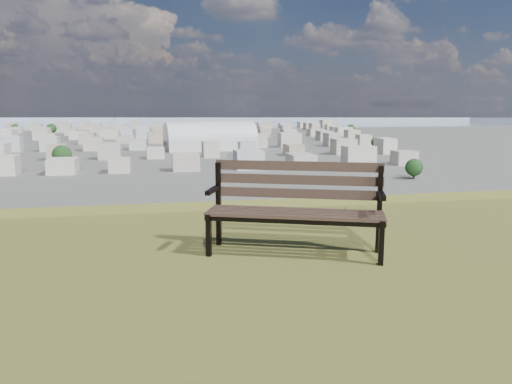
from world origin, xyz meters
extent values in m
cube|color=#473229|center=(1.21, 1.56, 25.43)|extent=(1.67, 0.71, 0.03)
cube|color=#473229|center=(1.26, 1.67, 25.43)|extent=(1.67, 0.71, 0.03)
cube|color=#473229|center=(1.30, 1.78, 25.43)|extent=(1.67, 0.71, 0.03)
cube|color=#473229|center=(1.34, 1.89, 25.43)|extent=(1.67, 0.71, 0.03)
cube|color=#473229|center=(1.37, 1.96, 25.59)|extent=(1.66, 0.66, 0.10)
cube|color=#473229|center=(1.38, 1.98, 25.73)|extent=(1.66, 0.66, 0.10)
cube|color=#473229|center=(1.38, 2.00, 25.87)|extent=(1.66, 0.66, 0.10)
cube|color=black|center=(0.42, 1.84, 25.21)|extent=(0.07, 0.07, 0.43)
cube|color=black|center=(0.57, 2.23, 25.45)|extent=(0.07, 0.07, 0.90)
cube|color=black|center=(0.49, 2.02, 25.40)|extent=(0.22, 0.47, 0.05)
cube|color=black|center=(0.47, 1.98, 25.64)|extent=(0.17, 0.35, 0.04)
cube|color=black|center=(1.99, 1.24, 25.21)|extent=(0.07, 0.07, 0.43)
cube|color=black|center=(2.14, 1.63, 25.45)|extent=(0.07, 0.07, 0.90)
cube|color=black|center=(2.06, 1.42, 25.40)|extent=(0.22, 0.47, 0.05)
cube|color=black|center=(2.04, 1.38, 25.64)|extent=(0.17, 0.35, 0.04)
cube|color=black|center=(1.21, 1.55, 25.39)|extent=(1.66, 0.67, 0.04)
cube|color=black|center=(1.34, 1.89, 25.39)|extent=(1.66, 0.67, 0.04)
cone|color=brown|center=(2.40, 3.20, 25.09)|extent=(0.08, 0.08, 0.18)
cube|color=silver|center=(30.39, 288.86, 2.88)|extent=(54.36, 28.84, 5.76)
cylinder|color=silver|center=(30.39, 288.86, 5.76)|extent=(54.36, 28.84, 21.89)
cube|color=#B4AA9A|center=(-36.00, 200.00, 3.50)|extent=(11.00, 11.00, 7.00)
cube|color=#C1AE99|center=(-12.00, 200.00, 3.50)|extent=(11.00, 11.00, 7.00)
cube|color=#BCBCC2|center=(12.00, 200.00, 3.50)|extent=(11.00, 11.00, 7.00)
cube|color=#C0B89C|center=(36.00, 200.00, 3.50)|extent=(11.00, 11.00, 7.00)
cube|color=tan|center=(60.00, 200.00, 3.50)|extent=(11.00, 11.00, 7.00)
cube|color=beige|center=(84.00, 200.00, 3.50)|extent=(11.00, 11.00, 7.00)
cube|color=#B3AEA2|center=(108.00, 200.00, 3.50)|extent=(11.00, 11.00, 7.00)
cube|color=#C1AE99|center=(-72.00, 250.00, 3.50)|extent=(11.00, 11.00, 7.00)
cube|color=#BCBCC2|center=(-48.00, 250.00, 3.50)|extent=(11.00, 11.00, 7.00)
cube|color=#C0B89C|center=(-24.00, 250.00, 3.50)|extent=(11.00, 11.00, 7.00)
cube|color=tan|center=(0.00, 250.00, 3.50)|extent=(11.00, 11.00, 7.00)
cube|color=beige|center=(24.00, 250.00, 3.50)|extent=(11.00, 11.00, 7.00)
cube|color=#B3AEA2|center=(48.00, 250.00, 3.50)|extent=(11.00, 11.00, 7.00)
cube|color=beige|center=(72.00, 250.00, 3.50)|extent=(11.00, 11.00, 7.00)
cube|color=#B4AA9A|center=(96.00, 250.00, 3.50)|extent=(11.00, 11.00, 7.00)
cube|color=#C1AE99|center=(120.00, 250.00, 3.50)|extent=(11.00, 11.00, 7.00)
cube|color=tan|center=(-84.00, 300.00, 3.50)|extent=(11.00, 11.00, 7.00)
cube|color=beige|center=(-60.00, 300.00, 3.50)|extent=(11.00, 11.00, 7.00)
cube|color=#B3AEA2|center=(-36.00, 300.00, 3.50)|extent=(11.00, 11.00, 7.00)
cube|color=beige|center=(-12.00, 300.00, 3.50)|extent=(11.00, 11.00, 7.00)
cube|color=#B4AA9A|center=(12.00, 300.00, 3.50)|extent=(11.00, 11.00, 7.00)
cube|color=#C1AE99|center=(36.00, 300.00, 3.50)|extent=(11.00, 11.00, 7.00)
cube|color=#BCBCC2|center=(60.00, 300.00, 3.50)|extent=(11.00, 11.00, 7.00)
cube|color=#C0B89C|center=(84.00, 300.00, 3.50)|extent=(11.00, 11.00, 7.00)
cube|color=tan|center=(108.00, 300.00, 3.50)|extent=(11.00, 11.00, 7.00)
cube|color=beige|center=(132.00, 300.00, 3.50)|extent=(11.00, 11.00, 7.00)
cube|color=#B4AA9A|center=(-96.00, 350.00, 3.50)|extent=(11.00, 11.00, 7.00)
cube|color=#C1AE99|center=(-72.00, 350.00, 3.50)|extent=(11.00, 11.00, 7.00)
cube|color=#BCBCC2|center=(-48.00, 350.00, 3.50)|extent=(11.00, 11.00, 7.00)
cube|color=#C0B89C|center=(-24.00, 350.00, 3.50)|extent=(11.00, 11.00, 7.00)
cube|color=tan|center=(0.00, 350.00, 3.50)|extent=(11.00, 11.00, 7.00)
cube|color=beige|center=(24.00, 350.00, 3.50)|extent=(11.00, 11.00, 7.00)
cube|color=#B3AEA2|center=(48.00, 350.00, 3.50)|extent=(11.00, 11.00, 7.00)
cube|color=beige|center=(72.00, 350.00, 3.50)|extent=(11.00, 11.00, 7.00)
cube|color=#B4AA9A|center=(96.00, 350.00, 3.50)|extent=(11.00, 11.00, 7.00)
cube|color=#C1AE99|center=(120.00, 350.00, 3.50)|extent=(11.00, 11.00, 7.00)
cube|color=#BCBCC2|center=(144.00, 350.00, 3.50)|extent=(11.00, 11.00, 7.00)
cube|color=beige|center=(-108.00, 400.00, 3.50)|extent=(11.00, 11.00, 7.00)
cube|color=#B3AEA2|center=(-84.00, 400.00, 3.50)|extent=(11.00, 11.00, 7.00)
cube|color=beige|center=(-60.00, 400.00, 3.50)|extent=(11.00, 11.00, 7.00)
cube|color=#B4AA9A|center=(-36.00, 400.00, 3.50)|extent=(11.00, 11.00, 7.00)
cube|color=#C1AE99|center=(-12.00, 400.00, 3.50)|extent=(11.00, 11.00, 7.00)
cube|color=#BCBCC2|center=(12.00, 400.00, 3.50)|extent=(11.00, 11.00, 7.00)
cube|color=#C0B89C|center=(36.00, 400.00, 3.50)|extent=(11.00, 11.00, 7.00)
cube|color=tan|center=(60.00, 400.00, 3.50)|extent=(11.00, 11.00, 7.00)
cube|color=beige|center=(84.00, 400.00, 3.50)|extent=(11.00, 11.00, 7.00)
cube|color=#B3AEA2|center=(108.00, 400.00, 3.50)|extent=(11.00, 11.00, 7.00)
cube|color=beige|center=(132.00, 400.00, 3.50)|extent=(11.00, 11.00, 7.00)
cube|color=#B4AA9A|center=(156.00, 400.00, 3.50)|extent=(11.00, 11.00, 7.00)
cube|color=#C0B89C|center=(-120.00, 450.00, 3.50)|extent=(11.00, 11.00, 7.00)
cube|color=tan|center=(-96.00, 450.00, 3.50)|extent=(11.00, 11.00, 7.00)
cube|color=beige|center=(-72.00, 450.00, 3.50)|extent=(11.00, 11.00, 7.00)
cube|color=#B3AEA2|center=(-48.00, 450.00, 3.50)|extent=(11.00, 11.00, 7.00)
cube|color=beige|center=(-24.00, 450.00, 3.50)|extent=(11.00, 11.00, 7.00)
cube|color=#B4AA9A|center=(0.00, 450.00, 3.50)|extent=(11.00, 11.00, 7.00)
cube|color=#C1AE99|center=(24.00, 450.00, 3.50)|extent=(11.00, 11.00, 7.00)
cube|color=#BCBCC2|center=(48.00, 450.00, 3.50)|extent=(11.00, 11.00, 7.00)
cube|color=#C0B89C|center=(72.00, 450.00, 3.50)|extent=(11.00, 11.00, 7.00)
cube|color=tan|center=(96.00, 450.00, 3.50)|extent=(11.00, 11.00, 7.00)
cube|color=beige|center=(120.00, 450.00, 3.50)|extent=(11.00, 11.00, 7.00)
cube|color=#B3AEA2|center=(144.00, 450.00, 3.50)|extent=(11.00, 11.00, 7.00)
cube|color=beige|center=(168.00, 450.00, 3.50)|extent=(11.00, 11.00, 7.00)
cube|color=#BCBCC2|center=(-132.00, 500.00, 3.50)|extent=(11.00, 11.00, 7.00)
cube|color=#C0B89C|center=(-108.00, 500.00, 3.50)|extent=(11.00, 11.00, 7.00)
cube|color=tan|center=(-84.00, 500.00, 3.50)|extent=(11.00, 11.00, 7.00)
cube|color=beige|center=(-60.00, 500.00, 3.50)|extent=(11.00, 11.00, 7.00)
cube|color=#B3AEA2|center=(-36.00, 500.00, 3.50)|extent=(11.00, 11.00, 7.00)
cube|color=beige|center=(-12.00, 500.00, 3.50)|extent=(11.00, 11.00, 7.00)
cube|color=#B4AA9A|center=(12.00, 500.00, 3.50)|extent=(11.00, 11.00, 7.00)
cube|color=#C1AE99|center=(36.00, 500.00, 3.50)|extent=(11.00, 11.00, 7.00)
cube|color=#BCBCC2|center=(60.00, 500.00, 3.50)|extent=(11.00, 11.00, 7.00)
cube|color=#C0B89C|center=(84.00, 500.00, 3.50)|extent=(11.00, 11.00, 7.00)
cube|color=tan|center=(108.00, 500.00, 3.50)|extent=(11.00, 11.00, 7.00)
cube|color=beige|center=(132.00, 500.00, 3.50)|extent=(11.00, 11.00, 7.00)
cube|color=#B3AEA2|center=(156.00, 500.00, 3.50)|extent=(11.00, 11.00, 7.00)
cube|color=beige|center=(180.00, 500.00, 3.50)|extent=(11.00, 11.00, 7.00)
cube|color=#BCBCC2|center=(-144.00, 550.00, 3.50)|extent=(11.00, 11.00, 7.00)
cube|color=#C0B89C|center=(-120.00, 550.00, 3.50)|extent=(11.00, 11.00, 7.00)
cube|color=tan|center=(-96.00, 550.00, 3.50)|extent=(11.00, 11.00, 7.00)
cube|color=beige|center=(-72.00, 550.00, 3.50)|extent=(11.00, 11.00, 7.00)
cube|color=#B3AEA2|center=(-48.00, 550.00, 3.50)|extent=(11.00, 11.00, 7.00)
cube|color=beige|center=(-24.00, 550.00, 3.50)|extent=(11.00, 11.00, 7.00)
cube|color=#B4AA9A|center=(0.00, 550.00, 3.50)|extent=(11.00, 11.00, 7.00)
cube|color=#C1AE99|center=(24.00, 550.00, 3.50)|extent=(11.00, 11.00, 7.00)
cube|color=#BCBCC2|center=(48.00, 550.00, 3.50)|extent=(11.00, 11.00, 7.00)
cube|color=#C0B89C|center=(72.00, 550.00, 3.50)|extent=(11.00, 11.00, 7.00)
cube|color=tan|center=(96.00, 550.00, 3.50)|extent=(11.00, 11.00, 7.00)
cube|color=beige|center=(120.00, 550.00, 3.50)|extent=(11.00, 11.00, 7.00)
cube|color=#B3AEA2|center=(144.00, 550.00, 3.50)|extent=(11.00, 11.00, 7.00)
cube|color=beige|center=(168.00, 550.00, 3.50)|extent=(11.00, 11.00, 7.00)
cube|color=#B4AA9A|center=(192.00, 550.00, 3.50)|extent=(11.00, 11.00, 7.00)
cylinder|color=#2F1F17|center=(90.00, 160.00, 1.05)|extent=(0.80, 0.80, 2.10)
sphere|color=#13381A|center=(90.00, 160.00, 4.20)|extent=(6.30, 6.30, 6.30)
cylinder|color=#2F1F17|center=(-40.00, 220.00, 1.35)|extent=(0.80, 0.80, 2.70)
sphere|color=#13381A|center=(-40.00, 220.00, 5.40)|extent=(8.10, 8.10, 8.10)
cylinder|color=#2F1F17|center=(130.00, 280.00, 0.97)|extent=(0.80, 0.80, 1.95)
sphere|color=#13381A|center=(130.00, 280.00, 3.90)|extent=(5.85, 5.85, 5.85)
cylinder|color=#2F1F17|center=(60.00, 400.00, 1.12)|extent=(0.80, 0.80, 2.25)
sphere|color=#13381A|center=(60.00, 400.00, 4.50)|extent=(6.75, 6.75, 6.75)
cylinder|color=#2F1F17|center=(-90.00, 460.00, 1.43)|extent=(0.80, 0.80, 2.85)
sphere|color=#13381A|center=(-90.00, 460.00, 5.70)|extent=(8.55, 8.55, 8.55)
cylinder|color=#2F1F17|center=(-130.00, 500.00, 1.20)|extent=(0.80, 0.80, 2.40)
sphere|color=#13381A|center=(-130.00, 500.00, 4.80)|extent=(7.20, 7.20, 7.20)
cylinder|color=#2F1F17|center=(40.00, 300.00, 1.05)|extent=(0.80, 0.80, 2.10)
sphere|color=#13381A|center=(40.00, 300.00, 4.20)|extent=(6.30, 6.30, 6.30)
cylinder|color=#2F1F17|center=(170.00, 420.00, 1.27)|extent=(0.80, 0.80, 2.55)
sphere|color=#13381A|center=(170.00, 420.00, 5.10)|extent=(7.65, 7.65, 7.65)
cube|color=#95A4BE|center=(0.00, 900.00, 0.00)|extent=(2400.00, 700.00, 0.12)
cube|color=#99ADBE|center=(150.00, 1390.00, 22.50)|extent=(700.00, 220.00, 45.00)
cube|color=#99ADBE|center=(650.00, 1430.00, 30.00)|extent=(500.00, 220.00, 60.00)
camera|label=1|loc=(-0.05, -2.99, 26.51)|focal=35.00mm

